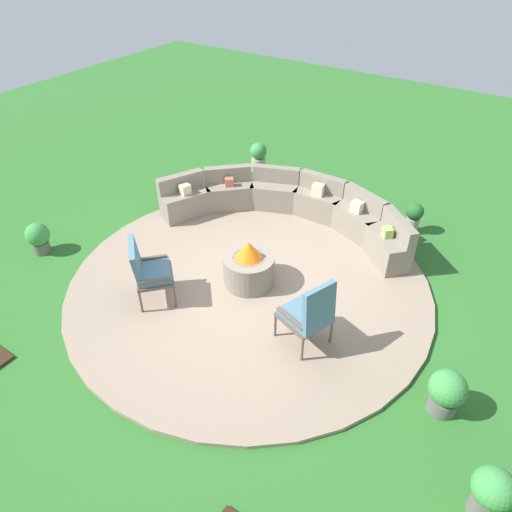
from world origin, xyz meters
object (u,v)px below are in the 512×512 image
Objects in this scene: fire_pit at (249,267)px; lounge_chair_front_right at (309,313)px; potted_plant_2 at (414,216)px; curved_stone_bench at (289,207)px; potted_plant_3 at (258,156)px; lounge_chair_front_left at (148,270)px; potted_plant_0 at (492,492)px; potted_plant_4 at (447,391)px; potted_plant_1 at (38,237)px.

lounge_chair_front_right is (1.40, -0.64, 0.25)m from fire_pit.
lounge_chair_front_right is 3.58m from potted_plant_2.
curved_stone_bench is 6.96× the size of potted_plant_3.
lounge_chair_front_left reaches higher than fire_pit.
curved_stone_bench reaches higher than potted_plant_2.
potted_plant_4 is at bearing 125.75° from potted_plant_0.
potted_plant_1 is 0.85× the size of potted_plant_3.
lounge_chair_front_right is at bearing -49.52° from potted_plant_3.
potted_plant_2 is at bearing 99.38° from lounge_chair_front_left.
potted_plant_4 is at bearing 49.39° from lounge_chair_front_left.
fire_pit reaches higher than potted_plant_4.
potted_plant_0 is 0.97× the size of potted_plant_3.
lounge_chair_front_left is 4.86m from potted_plant_2.
potted_plant_1 is (-4.92, -0.63, -0.31)m from lounge_chair_front_right.
potted_plant_0 is (4.32, -3.50, -0.03)m from curved_stone_bench.
fire_pit is 3.74m from potted_plant_1.
potted_plant_4 is (1.59, -3.56, -0.00)m from potted_plant_2.
potted_plant_1 is at bearing -133.91° from lounge_chair_front_left.
fire_pit is at bearing 84.46° from lounge_chair_front_right.
potted_plant_0 is at bearing -54.25° from potted_plant_4.
potted_plant_3 is (-3.49, 4.09, -0.26)m from lounge_chair_front_right.
potted_plant_0 reaches higher than potted_plant_2.
lounge_chair_front_right is at bearing -24.58° from fire_pit.
potted_plant_2 is at bearing 116.83° from potted_plant_0.
potted_plant_3 is at bearing 140.02° from potted_plant_0.
lounge_chair_front_left is 1.62× the size of potted_plant_0.
potted_plant_0 is (4.97, -0.48, -0.25)m from lounge_chair_front_left.
potted_plant_3 reaches higher than potted_plant_1.
fire_pit is 1.42× the size of potted_plant_1.
potted_plant_3 is (-1.71, 1.56, -0.03)m from curved_stone_bench.
potted_plant_2 is at bearing 60.51° from fire_pit.
curved_stone_bench is at bearing -153.11° from potted_plant_2.
potted_plant_1 is 0.91× the size of potted_plant_4.
curved_stone_bench is 8.16× the size of potted_plant_1.
potted_plant_3 is 6.72m from potted_plant_4.
lounge_chair_front_right is 1.87m from potted_plant_4.
potted_plant_0 is at bearing 37.35° from lounge_chair_front_left.
curved_stone_bench is 5.56m from potted_plant_0.
potted_plant_4 is at bearing -71.02° from lounge_chair_front_right.
potted_plant_3 is (1.43, 4.71, 0.04)m from potted_plant_1.
lounge_chair_front_right reaches higher than lounge_chair_front_left.
potted_plant_0 is 1.14× the size of potted_plant_1.
potted_plant_2 is 3.78m from potted_plant_3.
curved_stone_bench reaches higher than potted_plant_0.
potted_plant_4 is at bearing -11.17° from fire_pit.
potted_plant_1 is (-2.50, -0.14, -0.29)m from lounge_chair_front_left.
curved_stone_bench is at bearing 45.06° from potted_plant_1.
lounge_chair_front_left is (-1.03, -1.13, 0.24)m from fire_pit.
potted_plant_1 is 6.65m from potted_plant_2.
fire_pit is 1.54m from lounge_chair_front_left.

